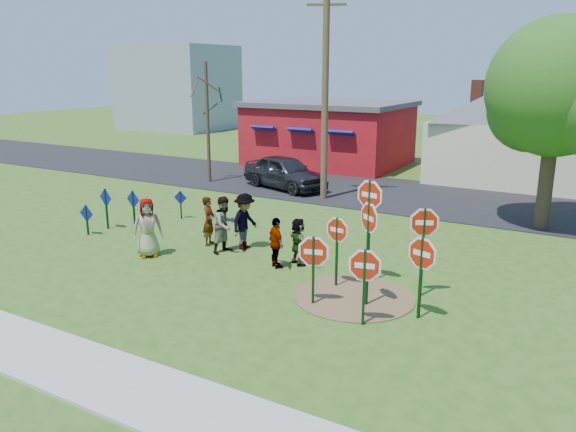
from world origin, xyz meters
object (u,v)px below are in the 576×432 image
(stop_sign_a, at_px, (313,256))
(person_b, at_px, (209,221))
(suv, at_px, (285,172))
(leafy_tree, at_px, (560,95))
(stop_sign_d, at_px, (424,230))
(person_a, at_px, (148,228))
(stop_sign_c, at_px, (369,230))
(utility_pole, at_px, (325,87))
(stop_sign_b, at_px, (369,205))

(stop_sign_a, distance_m, person_b, 6.06)
(person_b, xyz_separation_m, suv, (-2.37, 9.21, 0.02))
(person_b, distance_m, leafy_tree, 13.16)
(stop_sign_d, xyz_separation_m, person_a, (-8.58, -1.16, -0.87))
(stop_sign_a, bearing_deg, person_b, 137.31)
(person_b, bearing_deg, stop_sign_c, -125.93)
(person_b, distance_m, utility_pole, 9.23)
(person_a, bearing_deg, leafy_tree, -6.38)
(stop_sign_a, height_order, suv, stop_sign_a)
(stop_sign_a, bearing_deg, stop_sign_c, 9.89)
(person_a, bearing_deg, stop_sign_d, -40.94)
(stop_sign_d, relative_size, suv, 0.53)
(stop_sign_d, distance_m, suv, 14.19)
(stop_sign_c, distance_m, person_a, 7.64)
(stop_sign_b, distance_m, person_a, 7.24)
(stop_sign_b, relative_size, person_a, 1.62)
(stop_sign_c, relative_size, person_b, 1.69)
(stop_sign_c, bearing_deg, utility_pole, 158.12)
(stop_sign_d, xyz_separation_m, utility_pole, (-7.34, 8.99, 3.27))
(stop_sign_b, height_order, suv, stop_sign_b)
(stop_sign_b, relative_size, leafy_tree, 0.40)
(stop_sign_d, relative_size, person_a, 1.33)
(leafy_tree, bearing_deg, stop_sign_b, -113.79)
(stop_sign_c, relative_size, stop_sign_d, 1.11)
(stop_sign_b, bearing_deg, stop_sign_c, -56.13)
(stop_sign_d, distance_m, person_a, 8.70)
(stop_sign_a, distance_m, stop_sign_c, 1.54)
(stop_sign_a, xyz_separation_m, person_b, (-5.41, 2.69, -0.45))
(stop_sign_a, bearing_deg, suv, 106.92)
(stop_sign_b, bearing_deg, person_a, -157.27)
(stop_sign_b, distance_m, person_b, 6.26)
(stop_sign_a, relative_size, suv, 0.41)
(stop_sign_b, distance_m, stop_sign_c, 1.57)
(stop_sign_c, distance_m, person_b, 7.06)
(stop_sign_a, xyz_separation_m, person_a, (-6.35, 0.73, -0.33))
(suv, bearing_deg, stop_sign_d, -116.89)
(stop_sign_d, relative_size, person_b, 1.52)
(person_b, bearing_deg, stop_sign_a, -134.88)
(suv, relative_size, utility_pole, 0.50)
(utility_pole, distance_m, leafy_tree, 9.49)
(stop_sign_a, xyz_separation_m, utility_pole, (-5.11, 10.88, 3.81))
(stop_sign_c, bearing_deg, person_b, -161.03)
(person_b, distance_m, suv, 9.51)
(stop_sign_a, relative_size, utility_pole, 0.20)
(stop_sign_d, bearing_deg, suv, 110.25)
(stop_sign_a, height_order, stop_sign_c, stop_sign_c)
(stop_sign_d, bearing_deg, utility_pole, 104.50)
(stop_sign_b, bearing_deg, utility_pole, 135.21)
(stop_sign_c, relative_size, person_a, 1.48)
(suv, bearing_deg, leafy_tree, -78.61)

